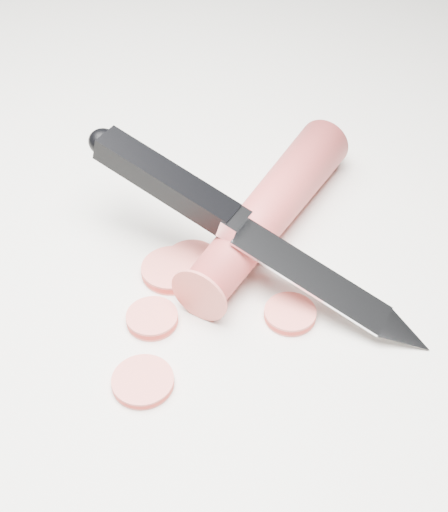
# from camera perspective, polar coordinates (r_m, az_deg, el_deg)

# --- Properties ---
(ground) EXTENTS (2.40, 2.40, 0.00)m
(ground) POSITION_cam_1_polar(r_m,az_deg,el_deg) (0.47, -1.79, -0.85)
(ground) COLOR silver
(ground) RESTS_ON ground
(carrot) EXTENTS (0.08, 0.19, 0.03)m
(carrot) POSITION_cam_1_polar(r_m,az_deg,el_deg) (0.49, 3.66, 3.70)
(carrot) COLOR #BB3435
(carrot) RESTS_ON ground
(carrot_slice_0) EXTENTS (0.04, 0.04, 0.01)m
(carrot_slice_0) POSITION_cam_1_polar(r_m,az_deg,el_deg) (0.47, -4.21, -1.14)
(carrot_slice_0) COLOR #DF5D52
(carrot_slice_0) RESTS_ON ground
(carrot_slice_1) EXTENTS (0.03, 0.03, 0.01)m
(carrot_slice_1) POSITION_cam_1_polar(r_m,az_deg,el_deg) (0.44, 5.31, -4.64)
(carrot_slice_1) COLOR #DF5D52
(carrot_slice_1) RESTS_ON ground
(carrot_slice_2) EXTENTS (0.03, 0.03, 0.01)m
(carrot_slice_2) POSITION_cam_1_polar(r_m,az_deg,el_deg) (0.44, -5.77, -4.99)
(carrot_slice_2) COLOR #DF5D52
(carrot_slice_2) RESTS_ON ground
(carrot_slice_3) EXTENTS (0.03, 0.03, 0.01)m
(carrot_slice_3) POSITION_cam_1_polar(r_m,az_deg,el_deg) (0.47, -2.58, -0.31)
(carrot_slice_3) COLOR #DF5D52
(carrot_slice_3) RESTS_ON ground
(carrot_slice_4) EXTENTS (0.04, 0.04, 0.01)m
(carrot_slice_4) POSITION_cam_1_polar(r_m,az_deg,el_deg) (0.41, -6.51, -9.95)
(carrot_slice_4) COLOR #DF5D52
(carrot_slice_4) RESTS_ON ground
(kitchen_knife) EXTENTS (0.24, 0.09, 0.08)m
(kitchen_knife) POSITION_cam_1_polar(r_m,az_deg,el_deg) (0.44, 2.40, 1.95)
(kitchen_knife) COLOR silver
(kitchen_knife) RESTS_ON ground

